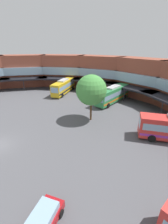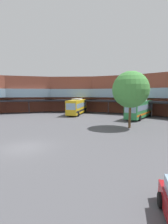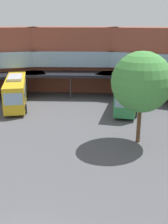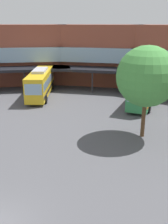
{
  "view_description": "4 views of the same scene",
  "coord_description": "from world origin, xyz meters",
  "views": [
    {
      "loc": [
        21.3,
        -2.15,
        13.01
      ],
      "look_at": [
        2.3,
        13.63,
        2.04
      ],
      "focal_mm": 24.74,
      "sensor_mm": 36.0,
      "label": 1
    },
    {
      "loc": [
        14.82,
        -6.69,
        5.1
      ],
      "look_at": [
        -2.07,
        10.01,
        2.45
      ],
      "focal_mm": 26.67,
      "sensor_mm": 36.0,
      "label": 2
    },
    {
      "loc": [
        6.99,
        -8.49,
        10.78
      ],
      "look_at": [
        -2.35,
        13.32,
        2.92
      ],
      "focal_mm": 44.62,
      "sensor_mm": 36.0,
      "label": 3
    },
    {
      "loc": [
        9.85,
        -6.24,
        10.12
      ],
      "look_at": [
        -2.55,
        12.67,
        2.25
      ],
      "focal_mm": 41.48,
      "sensor_mm": 36.0,
      "label": 4
    }
  ],
  "objects": [
    {
      "name": "station_building",
      "position": [
        0.0,
        21.18,
        4.9
      ],
      "size": [
        76.68,
        41.53,
        9.77
      ],
      "color": "brown",
      "rests_on": "ground"
    },
    {
      "name": "bus_0",
      "position": [
        -1.46,
        25.74,
        1.97
      ],
      "size": [
        4.52,
        11.95,
        3.9
      ],
      "rotation": [
        0.0,
        0.0,
        4.9
      ],
      "color": "#338C4C",
      "rests_on": "ground"
    },
    {
      "name": "bus_2",
      "position": [
        -15.29,
        20.76,
        1.96
      ],
      "size": [
        8.16,
        10.73,
        3.88
      ],
      "rotation": [
        0.0,
        0.0,
        5.29
      ],
      "color": "gold",
      "rests_on": "ground"
    },
    {
      "name": "plaza_tree",
      "position": [
        2.24,
        15.31,
        5.65
      ],
      "size": [
        5.35,
        5.35,
        8.34
      ],
      "color": "brown",
      "rests_on": "ground"
    }
  ]
}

